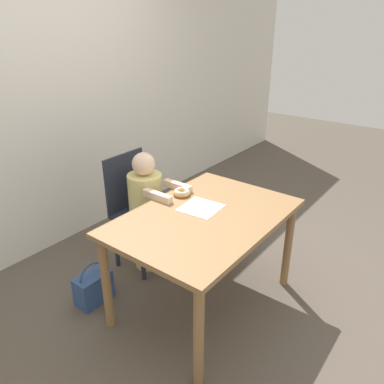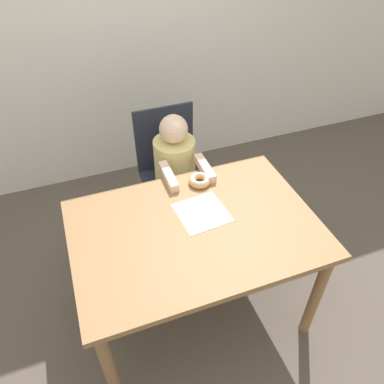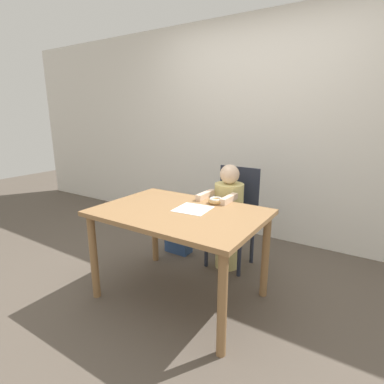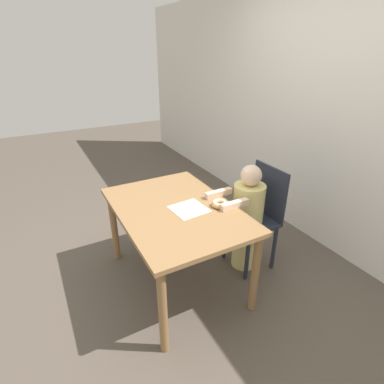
{
  "view_description": "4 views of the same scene",
  "coord_description": "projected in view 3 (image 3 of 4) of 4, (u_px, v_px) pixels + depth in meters",
  "views": [
    {
      "loc": [
        -1.78,
        -1.26,
        1.9
      ],
      "look_at": [
        0.03,
        0.13,
        0.85
      ],
      "focal_mm": 35.0,
      "sensor_mm": 36.0,
      "label": 1
    },
    {
      "loc": [
        -0.47,
        -1.23,
        2.12
      ],
      "look_at": [
        0.03,
        0.13,
        0.85
      ],
      "focal_mm": 35.0,
      "sensor_mm": 36.0,
      "label": 2
    },
    {
      "loc": [
        1.25,
        -1.76,
        1.44
      ],
      "look_at": [
        0.03,
        0.13,
        0.85
      ],
      "focal_mm": 28.0,
      "sensor_mm": 36.0,
      "label": 3
    },
    {
      "loc": [
        1.86,
        -0.87,
        1.87
      ],
      "look_at": [
        0.03,
        0.13,
        0.85
      ],
      "focal_mm": 28.0,
      "sensor_mm": 36.0,
      "label": 4
    }
  ],
  "objects": [
    {
      "name": "napkin",
      "position": [
        193.0,
        209.0,
        2.3
      ],
      "size": [
        0.28,
        0.28,
        0.0
      ],
      "color": "white",
      "rests_on": "dining_table"
    },
    {
      "name": "handbag",
      "position": [
        179.0,
        241.0,
        3.2
      ],
      "size": [
        0.27,
        0.15,
        0.34
      ],
      "color": "#2D4C84",
      "rests_on": "ground_plane"
    },
    {
      "name": "wall_back",
      "position": [
        259.0,
        131.0,
        3.43
      ],
      "size": [
        8.0,
        0.05,
        2.5
      ],
      "color": "silver",
      "rests_on": "ground_plane"
    },
    {
      "name": "ground_plane",
      "position": [
        180.0,
        295.0,
        2.45
      ],
      "size": [
        12.0,
        12.0,
        0.0
      ],
      "primitive_type": "plane",
      "color": "brown"
    },
    {
      "name": "chair",
      "position": [
        233.0,
        215.0,
        2.89
      ],
      "size": [
        0.41,
        0.37,
        0.95
      ],
      "color": "#232838",
      "rests_on": "ground_plane"
    },
    {
      "name": "donut",
      "position": [
        216.0,
        200.0,
        2.44
      ],
      "size": [
        0.13,
        0.13,
        0.05
      ],
      "color": "tan",
      "rests_on": "dining_table"
    },
    {
      "name": "dining_table",
      "position": [
        179.0,
        222.0,
        2.29
      ],
      "size": [
        1.25,
        0.87,
        0.73
      ],
      "color": "olive",
      "rests_on": "ground_plane"
    },
    {
      "name": "child_figure",
      "position": [
        228.0,
        218.0,
        2.8
      ],
      "size": [
        0.28,
        0.49,
        1.0
      ],
      "color": "#E0D17F",
      "rests_on": "ground_plane"
    }
  ]
}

